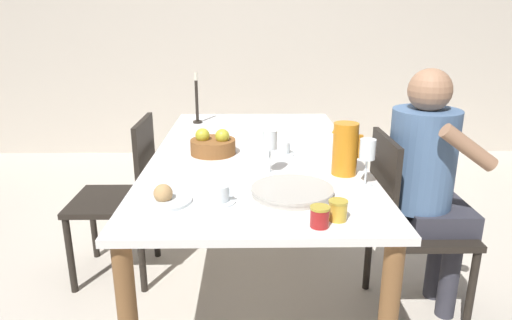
% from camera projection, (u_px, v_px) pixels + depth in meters
% --- Properties ---
extents(ground_plane, '(20.00, 20.00, 0.00)m').
position_uv_depth(ground_plane, '(255.00, 275.00, 2.58)').
color(ground_plane, beige).
extents(wall_back, '(10.00, 0.06, 2.60)m').
position_uv_depth(wall_back, '(252.00, 26.00, 4.53)').
color(wall_back, beige).
rests_on(wall_back, ground_plane).
extents(dining_table, '(1.04, 1.92, 0.73)m').
position_uv_depth(dining_table, '(255.00, 167.00, 2.38)').
color(dining_table, white).
rests_on(dining_table, ground_plane).
extents(chair_person_side, '(0.42, 0.42, 0.89)m').
position_uv_depth(chair_person_side, '(407.00, 221.00, 2.14)').
color(chair_person_side, black).
rests_on(chair_person_side, ground_plane).
extents(chair_opposite, '(0.42, 0.42, 0.89)m').
position_uv_depth(chair_opposite, '(124.00, 194.00, 2.46)').
color(chair_opposite, black).
rests_on(chair_opposite, ground_plane).
extents(person_seated, '(0.39, 0.41, 1.19)m').
position_uv_depth(person_seated, '(428.00, 174.00, 2.10)').
color(person_seated, '#33333D').
rests_on(person_seated, ground_plane).
extents(red_pitcher, '(0.14, 0.11, 0.23)m').
position_uv_depth(red_pitcher, '(345.00, 149.00, 2.00)').
color(red_pitcher, orange).
rests_on(red_pitcher, dining_table).
extents(wine_glass_water, '(0.07, 0.07, 0.20)m').
position_uv_depth(wine_glass_water, '(270.00, 142.00, 2.00)').
color(wine_glass_water, white).
rests_on(wine_glass_water, dining_table).
extents(wine_glass_juice, '(0.07, 0.07, 0.20)m').
position_uv_depth(wine_glass_juice, '(367.00, 152.00, 1.86)').
color(wine_glass_juice, white).
rests_on(wine_glass_juice, dining_table).
extents(teacup_near_person, '(0.13, 0.13, 0.07)m').
position_uv_depth(teacup_near_person, '(219.00, 195.00, 1.72)').
color(teacup_near_person, silver).
rests_on(teacup_near_person, dining_table).
extents(teacup_across, '(0.13, 0.13, 0.07)m').
position_uv_depth(teacup_across, '(282.00, 149.00, 2.32)').
color(teacup_across, silver).
rests_on(teacup_across, dining_table).
extents(serving_tray, '(0.33, 0.33, 0.03)m').
position_uv_depth(serving_tray, '(292.00, 191.00, 1.80)').
color(serving_tray, '#B7B2A8').
rests_on(serving_tray, dining_table).
extents(bread_plate, '(0.22, 0.22, 0.07)m').
position_uv_depth(bread_plate, '(163.00, 198.00, 1.73)').
color(bread_plate, silver).
rests_on(bread_plate, dining_table).
extents(jam_jar_amber, '(0.07, 0.07, 0.07)m').
position_uv_depth(jam_jar_amber, '(338.00, 209.00, 1.57)').
color(jam_jar_amber, gold).
rests_on(jam_jar_amber, dining_table).
extents(jam_jar_red, '(0.07, 0.07, 0.07)m').
position_uv_depth(jam_jar_red, '(320.00, 216.00, 1.52)').
color(jam_jar_red, '#A81E1E').
rests_on(jam_jar_red, dining_table).
extents(fruit_bowl, '(0.23, 0.23, 0.13)m').
position_uv_depth(fruit_bowl, '(213.00, 145.00, 2.32)').
color(fruit_bowl, brown).
rests_on(fruit_bowl, dining_table).
extents(candlestick_tall, '(0.06, 0.06, 0.33)m').
position_uv_depth(candlestick_tall, '(197.00, 104.00, 2.97)').
color(candlestick_tall, black).
rests_on(candlestick_tall, dining_table).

